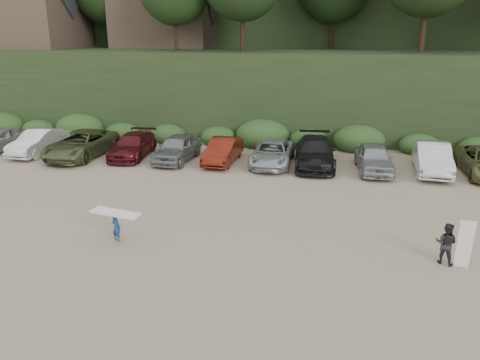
# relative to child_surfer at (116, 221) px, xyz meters

# --- Properties ---
(ground) EXTENTS (120.00, 120.00, 0.00)m
(ground) POSITION_rel_child_surfer_xyz_m (5.58, 1.15, -0.79)
(ground) COLOR tan
(ground) RESTS_ON ground
(parked_cars) EXTENTS (37.20, 6.40, 1.63)m
(parked_cars) POSITION_rel_child_surfer_xyz_m (4.87, 11.23, -0.03)
(parked_cars) COLOR #A1A1A5
(parked_cars) RESTS_ON ground
(child_surfer) EXTENTS (2.00, 0.94, 1.16)m
(child_surfer) POSITION_rel_child_surfer_xyz_m (0.00, 0.00, 0.00)
(child_surfer) COLOR navy
(child_surfer) RESTS_ON ground
(adult_surfer) EXTENTS (1.19, 0.81, 1.72)m
(adult_surfer) POSITION_rel_child_surfer_xyz_m (11.68, 0.37, -0.05)
(adult_surfer) COLOR black
(adult_surfer) RESTS_ON ground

